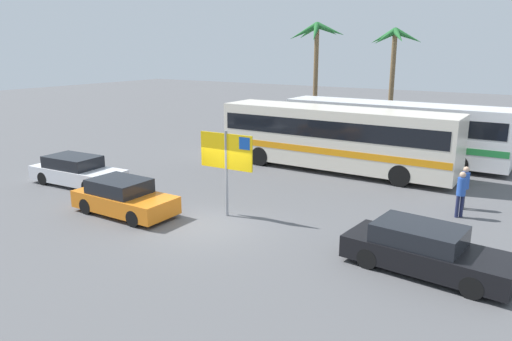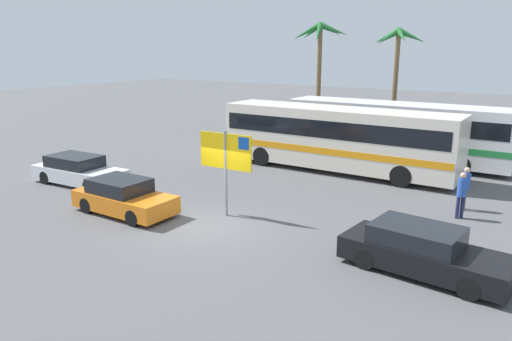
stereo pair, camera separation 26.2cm
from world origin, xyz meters
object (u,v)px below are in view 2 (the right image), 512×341
Objects in this scene: ferry_sign at (227,155)px; car_white at (78,171)px; pedestrian_by_bus at (462,191)px; pedestrian_crossing_lot at (466,185)px; bus_rear_coach at (395,129)px; car_orange at (124,197)px; bus_front_coach at (337,136)px; car_black at (422,251)px.

ferry_sign reaches higher than car_white.
pedestrian_by_bus is 1.03× the size of pedestrian_crossing_lot.
bus_rear_coach is at bearing 119.10° from pedestrian_crossing_lot.
pedestrian_crossing_lot reaches higher than car_orange.
bus_rear_coach is at bearing 46.44° from car_white.
bus_front_coach is 7.92m from pedestrian_by_bus.
car_white is at bearing -118.25° from pedestrian_by_bus.
car_orange is at bearing -152.11° from pedestrian_crossing_lot.
bus_front_coach is at bearing 131.16° from car_black.
pedestrian_by_bus is at bearing 13.48° from car_white.
ferry_sign reaches higher than car_orange.
car_orange is at bearing -168.99° from car_black.
pedestrian_by_bus is (15.50, 4.80, 0.39)m from car_white.
car_black is 2.75× the size of pedestrian_crossing_lot.
car_orange is 2.34× the size of pedestrian_by_bus.
bus_rear_coach reaches higher than car_white.
pedestrian_by_bus is at bearing 29.52° from ferry_sign.
car_white and car_black have the same top height.
bus_rear_coach is (1.76, 3.74, 0.00)m from bus_front_coach.
car_orange is (-3.42, -1.94, -1.69)m from ferry_sign.
bus_rear_coach is 2.96× the size of car_orange.
pedestrian_by_bus is (5.02, -7.77, -0.76)m from bus_rear_coach.
bus_front_coach is 7.10× the size of pedestrian_crossing_lot.
car_orange is at bearing -152.68° from ferry_sign.
car_black and car_orange have the same top height.
bus_front_coach reaches higher than car_orange.
ferry_sign is at bearing 29.57° from car_orange.
bus_rear_coach is at bearing 77.44° from ferry_sign.
pedestrian_crossing_lot is (4.95, -6.67, -0.79)m from bus_rear_coach.
car_black is 6.38m from pedestrian_crossing_lot.
car_black is (6.83, -9.29, -1.15)m from bus_front_coach.
pedestrian_crossing_lot is (6.70, -2.92, -0.79)m from bus_front_coach.
pedestrian_by_bus is (6.77, -4.03, -0.76)m from bus_front_coach.
car_white is at bearing 179.98° from ferry_sign.
car_black is at bearing -53.70° from bus_front_coach.
ferry_sign is at bearing 178.76° from car_black.
ferry_sign is 7.54m from car_black.
ferry_sign is at bearing -93.23° from bus_front_coach.
pedestrian_by_bus is (10.67, 6.42, 0.39)m from car_orange.
car_black is at bearing -5.44° from car_white.
car_black is 10.79m from car_orange.
ferry_sign is at bearing -149.59° from pedestrian_crossing_lot.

